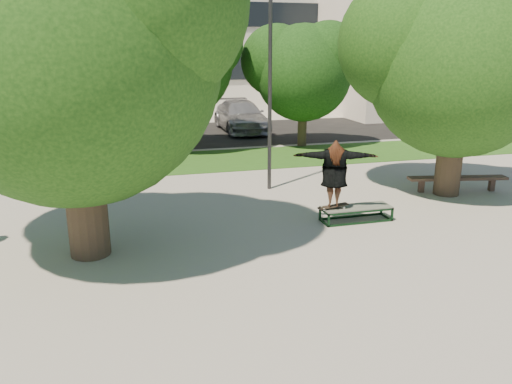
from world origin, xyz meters
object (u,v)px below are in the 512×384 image
object	(u,v)px
tree_left	(65,39)
lamppost	(270,87)
car_silver_b	(241,116)
car_dark	(125,125)
car_grey	(148,120)
car_silver_a	(63,134)
grind_box	(356,214)
bench	(457,179)
tree_right	(456,54)

from	to	relation	value
tree_left	lamppost	size ratio (longest dim) A/B	1.16
car_silver_b	tree_left	bearing A→B (deg)	-114.98
car_dark	car_silver_b	bearing A→B (deg)	10.68
car_grey	car_silver_a	bearing A→B (deg)	-141.69
car_silver_a	car_dark	bearing A→B (deg)	43.43
tree_left	car_silver_b	distance (m)	17.38
lamppost	grind_box	distance (m)	4.76
lamppost	car_grey	size ratio (longest dim) A/B	1.12
tree_left	car_silver_a	xyz separation A→B (m)	(-1.54, 12.41, -3.73)
car_grey	car_dark	bearing A→B (deg)	-136.61
tree_left	car_dark	xyz separation A→B (m)	(1.14, 14.32, -3.73)
grind_box	car_silver_a	bearing A→B (deg)	124.00
tree_left	car_silver_b	xyz separation A→B (m)	(7.17, 15.41, -3.63)
grind_box	car_grey	xyz separation A→B (m)	(-4.27, 15.01, 0.57)
tree_left	car_grey	size ratio (longest dim) A/B	1.31
grind_box	bench	world-z (taller)	bench
grind_box	car_silver_a	xyz separation A→B (m)	(-8.10, 12.01, 0.50)
bench	lamppost	bearing A→B (deg)	173.07
car_dark	car_silver_b	distance (m)	6.14
lamppost	car_grey	bearing A→B (deg)	104.62
tree_right	grind_box	world-z (taller)	tree_right
tree_left	lamppost	xyz separation A→B (m)	(5.29, 3.91, -1.27)
tree_right	car_dark	world-z (taller)	tree_right
tree_left	car_grey	bearing A→B (deg)	81.54
car_dark	grind_box	bearing A→B (deg)	-68.22
bench	car_grey	size ratio (longest dim) A/B	0.56
bench	tree_right	bearing A→B (deg)	-160.56
tree_right	lamppost	xyz separation A→B (m)	(-4.92, 1.92, -0.94)
car_silver_a	car_silver_b	bearing A→B (deg)	26.81
car_dark	car_grey	bearing A→B (deg)	43.64
grind_box	car_silver_a	distance (m)	14.49
tree_right	car_silver_a	distance (m)	16.07
tree_left	bench	bearing A→B (deg)	10.86
car_silver_a	car_grey	world-z (taller)	car_grey
bench	car_dark	bearing A→B (deg)	139.77
tree_right	tree_left	bearing A→B (deg)	-168.97
tree_left	car_dark	bearing A→B (deg)	85.46
lamppost	bench	distance (m)	6.41
car_silver_a	grind_box	bearing A→B (deg)	-48.19
car_silver_b	tree_right	bearing A→B (deg)	-77.26
lamppost	car_silver_b	distance (m)	11.89
lamppost	car_dark	world-z (taller)	lamppost
car_dark	lamppost	bearing A→B (deg)	-67.74
tree_right	car_silver_b	distance (m)	14.15
grind_box	car_silver_b	distance (m)	15.03
bench	car_silver_a	distance (m)	16.09
grind_box	tree_left	bearing A→B (deg)	-176.53
lamppost	tree_right	bearing A→B (deg)	-21.28
tree_right	car_grey	bearing A→B (deg)	120.55
grind_box	car_grey	size ratio (longest dim) A/B	0.33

